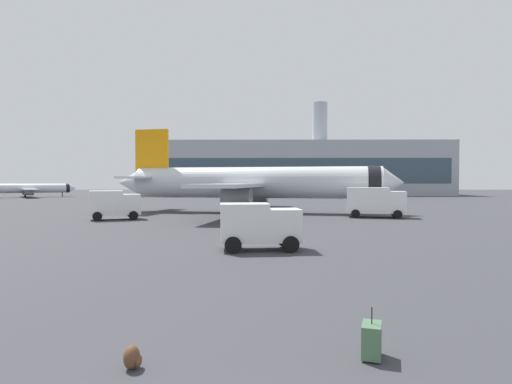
# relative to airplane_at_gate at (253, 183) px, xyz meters

# --- Properties ---
(airplane_at_gate) EXTENTS (35.65, 32.34, 10.50)m
(airplane_at_gate) POSITION_rel_airplane_at_gate_xyz_m (0.00, 0.00, 0.00)
(airplane_at_gate) COLOR silver
(airplane_at_gate) RESTS_ON ground
(airplane_taxiing) EXTENTS (18.75, 17.32, 6.25)m
(airplane_taxiing) POSITION_rel_airplane_at_gate_xyz_m (-55.49, 50.65, -1.48)
(airplane_taxiing) COLOR silver
(airplane_taxiing) RESTS_ON ground
(service_truck) EXTENTS (5.27, 3.88, 2.90)m
(service_truck) POSITION_rel_airplane_at_gate_xyz_m (-13.77, -9.51, -2.05)
(service_truck) COLOR white
(service_truck) RESTS_ON ground
(fuel_truck) EXTENTS (6.36, 3.70, 3.20)m
(fuel_truck) POSITION_rel_airplane_at_gate_xyz_m (13.04, -6.68, -1.88)
(fuel_truck) COLOR white
(fuel_truck) RESTS_ON ground
(cargo_van) EXTENTS (4.57, 2.69, 2.60)m
(cargo_van) POSITION_rel_airplane_at_gate_xyz_m (0.77, -28.13, -2.21)
(cargo_van) COLOR white
(cargo_van) RESTS_ON ground
(safety_cone_near) EXTENTS (0.44, 0.44, 0.78)m
(safety_cone_near) POSITION_rel_airplane_at_gate_xyz_m (-1.49, 8.89, -3.27)
(safety_cone_near) COLOR #F2590C
(safety_cone_near) RESTS_ON ground
(safety_cone_mid) EXTENTS (0.44, 0.44, 0.70)m
(safety_cone_mid) POSITION_rel_airplane_at_gate_xyz_m (4.34, -14.65, -3.31)
(safety_cone_mid) COLOR #F2590C
(safety_cone_mid) RESTS_ON ground
(rolling_suitcase) EXTENTS (0.57, 0.73, 1.10)m
(rolling_suitcase) POSITION_rel_airplane_at_gate_xyz_m (3.22, -42.35, -3.27)
(rolling_suitcase) COLOR #476B4C
(rolling_suitcase) RESTS_ON ground
(traveller_backpack) EXTENTS (0.36, 0.40, 0.48)m
(traveller_backpack) POSITION_rel_airplane_at_gate_xyz_m (-1.76, -42.94, -3.42)
(traveller_backpack) COLOR brown
(traveller_backpack) RESTS_ON ground
(terminal_building) EXTENTS (82.96, 23.57, 27.03)m
(terminal_building) POSITION_rel_airplane_at_gate_xyz_m (12.36, 72.39, 3.97)
(terminal_building) COLOR #9EA3AD
(terminal_building) RESTS_ON ground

